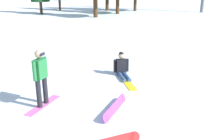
# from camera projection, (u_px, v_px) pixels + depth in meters

# --- Properties ---
(snowboarder_midground) EXTENTS (0.92, 1.46, 1.77)m
(snowboarder_midground) POSITION_uv_depth(u_px,v_px,m) (41.00, 77.00, 8.05)
(snowboarder_midground) COLOR pink
(snowboarder_midground) RESTS_ON ground_plane
(snowboarder_background) EXTENTS (0.71, 1.87, 0.96)m
(snowboarder_background) POSITION_uv_depth(u_px,v_px,m) (122.00, 68.00, 10.71)
(snowboarder_background) COLOR #335184
(snowboarder_background) RESTS_ON ground_plane
(loose_snowboard_near_left) EXTENTS (0.87, 1.59, 0.24)m
(loose_snowboard_near_left) POSITION_uv_depth(u_px,v_px,m) (114.00, 107.00, 7.98)
(loose_snowboard_near_left) COLOR #993FD8
(loose_snowboard_near_left) RESTS_ON ground_plane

